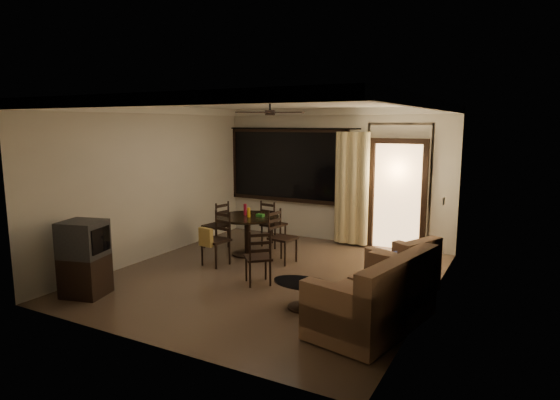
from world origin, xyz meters
The scene contains 12 objects.
ground centered at (0.00, 0.00, 0.00)m, with size 5.50×5.50×0.00m, color #7F6651.
room_shell centered at (0.59, 1.77, 1.83)m, with size 5.50×6.70×5.50m.
dining_table centered at (-1.02, 0.93, 0.59)m, with size 1.20×1.20×0.97m.
dining_chair_west centered at (-1.85, 1.07, 0.28)m, with size 0.48×0.48×0.95m.
dining_chair_east centered at (-0.20, 0.80, 0.28)m, with size 0.48×0.48×0.95m.
dining_chair_south centered at (-1.17, 0.09, 0.31)m, with size 0.48×0.53×0.95m.
dining_chair_north centered at (-0.90, 1.71, 0.28)m, with size 0.48×0.48×0.95m.
tv_cabinet centered at (-1.96, -2.01, 0.56)m, with size 0.69×0.65×1.11m.
sofa centered at (2.12, -1.12, 0.37)m, with size 1.26×1.89×0.93m.
armchair centered at (2.10, 0.38, 0.33)m, with size 1.06×1.06×0.81m.
coffee_table centered at (1.04, -0.96, 0.25)m, with size 0.84×0.51×0.37m.
side_chair centered at (0.01, -0.40, 0.26)m, with size 0.55×0.55×0.88m.
Camera 1 is at (3.63, -6.43, 2.48)m, focal length 30.00 mm.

